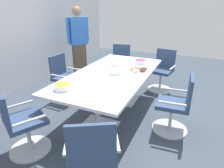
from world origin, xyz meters
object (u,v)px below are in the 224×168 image
at_px(office_chair_1, 93,158).
at_px(napkin_pile, 116,64).
at_px(snack_bowl_chips_yellow, 63,86).
at_px(conference_table, 112,80).
at_px(donut_platter, 138,69).
at_px(office_chair_0, 22,125).
at_px(office_chair_3, 162,72).
at_px(office_chair_2, 176,107).
at_px(person_standing_1, 79,41).
at_px(plate_stack, 115,73).
at_px(office_chair_4, 120,65).
at_px(office_chair_5, 65,80).
at_px(snack_bowl_candy_mix, 140,61).

xyz_separation_m(office_chair_1, napkin_pile, (1.94, 0.58, 0.38)).
relative_size(office_chair_1, snack_bowl_chips_yellow, 3.67).
distance_m(conference_table, donut_platter, 0.51).
relative_size(snack_bowl_chips_yellow, donut_platter, 0.80).
xyz_separation_m(office_chair_1, donut_platter, (1.86, 0.12, 0.36)).
relative_size(office_chair_0, office_chair_3, 1.00).
xyz_separation_m(snack_bowl_chips_yellow, donut_platter, (1.21, -0.70, -0.03)).
bearing_deg(office_chair_2, napkin_pile, 61.94).
height_order(donut_platter, napkin_pile, napkin_pile).
bearing_deg(office_chair_0, person_standing_1, 136.99).
distance_m(conference_table, plate_stack, 0.17).
bearing_deg(person_standing_1, office_chair_3, 119.75).
height_order(office_chair_4, napkin_pile, office_chair_4).
height_order(office_chair_0, snack_bowl_chips_yellow, office_chair_0).
bearing_deg(snack_bowl_chips_yellow, office_chair_0, 151.39).
relative_size(person_standing_1, snack_bowl_chips_yellow, 7.26).
height_order(office_chair_1, person_standing_1, person_standing_1).
xyz_separation_m(office_chair_4, plate_stack, (-1.57, -0.53, 0.37)).
distance_m(snack_bowl_chips_yellow, napkin_pile, 1.32).
bearing_deg(snack_bowl_chips_yellow, donut_platter, -29.79).
xyz_separation_m(conference_table, plate_stack, (-0.03, -0.07, 0.15)).
bearing_deg(office_chair_2, office_chair_5, 79.24).
bearing_deg(office_chair_0, office_chair_1, 21.18).
bearing_deg(donut_platter, office_chair_2, -121.11).
distance_m(office_chair_4, snack_bowl_chips_yellow, 2.46).
distance_m(person_standing_1, donut_platter, 2.31).
distance_m(conference_table, office_chair_1, 1.62).
relative_size(office_chair_2, office_chair_3, 1.00).
distance_m(office_chair_2, snack_bowl_chips_yellow, 1.67).
xyz_separation_m(office_chair_0, office_chair_4, (2.95, -0.15, 0.00)).
height_order(office_chair_2, napkin_pile, office_chair_2).
bearing_deg(office_chair_4, office_chair_0, 74.34).
xyz_separation_m(office_chair_0, office_chair_3, (2.83, -1.22, 0.00)).
height_order(office_chair_0, person_standing_1, person_standing_1).
relative_size(office_chair_0, donut_platter, 2.92).
bearing_deg(snack_bowl_candy_mix, snack_bowl_chips_yellow, 160.07).
bearing_deg(office_chair_2, office_chair_4, 38.98).
distance_m(office_chair_1, person_standing_1, 3.72).
distance_m(person_standing_1, snack_bowl_chips_yellow, 2.71).
bearing_deg(conference_table, donut_platter, -48.10).
xyz_separation_m(office_chair_5, person_standing_1, (1.35, 0.53, 0.54)).
relative_size(office_chair_1, plate_stack, 4.49).
distance_m(office_chair_3, office_chair_4, 1.08).
bearing_deg(snack_bowl_chips_yellow, office_chair_3, -22.06).
height_order(snack_bowl_chips_yellow, napkin_pile, snack_bowl_chips_yellow).
relative_size(office_chair_5, snack_bowl_candy_mix, 3.99).
distance_m(conference_table, snack_bowl_candy_mix, 0.83).
bearing_deg(office_chair_5, office_chair_4, 157.49).
bearing_deg(office_chair_3, office_chair_4, 3.44).
distance_m(office_chair_2, office_chair_5, 2.22).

